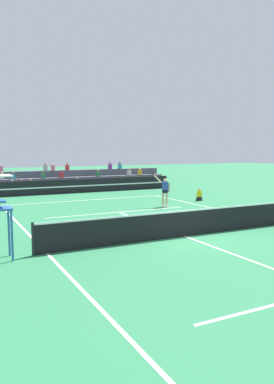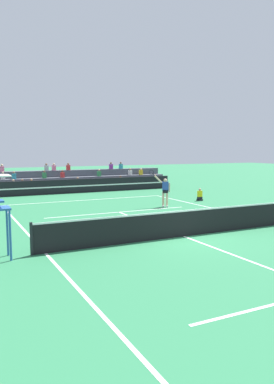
# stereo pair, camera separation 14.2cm
# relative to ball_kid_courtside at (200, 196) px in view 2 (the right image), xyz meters

# --- Properties ---
(ground_plane) EXTENTS (120.00, 120.00, 0.00)m
(ground_plane) POSITION_rel_ball_kid_courtside_xyz_m (-6.74, -8.23, -0.33)
(ground_plane) COLOR #2D7A4C
(court_lines) EXTENTS (11.10, 23.90, 0.01)m
(court_lines) POSITION_rel_ball_kid_courtside_xyz_m (-6.74, -8.23, -0.33)
(court_lines) COLOR white
(court_lines) RESTS_ON ground
(tennis_net) EXTENTS (12.00, 0.10, 1.10)m
(tennis_net) POSITION_rel_ball_kid_courtside_xyz_m (-6.74, -8.23, 0.21)
(tennis_net) COLOR black
(tennis_net) RESTS_ON ground
(sponsor_banner_wall) EXTENTS (18.00, 0.26, 1.10)m
(sponsor_banner_wall) POSITION_rel_ball_kid_courtside_xyz_m (-6.74, 8.07, 0.22)
(sponsor_banner_wall) COLOR black
(sponsor_banner_wall) RESTS_ON ground
(bleacher_stand) EXTENTS (19.24, 2.85, 2.28)m
(bleacher_stand) POSITION_rel_ball_kid_courtside_xyz_m (-6.74, 10.61, 0.32)
(bleacher_stand) COLOR #4C515B
(bleacher_stand) RESTS_ON ground
(ball_kid_courtside) EXTENTS (0.30, 0.36, 0.84)m
(ball_kid_courtside) POSITION_rel_ball_kid_courtside_xyz_m (0.00, 0.00, 0.00)
(ball_kid_courtside) COLOR black
(ball_kid_courtside) RESTS_ON ground
(tennis_player) EXTENTS (1.21, 0.72, 2.30)m
(tennis_player) POSITION_rel_ball_kid_courtside_xyz_m (-3.50, -1.27, 0.65)
(tennis_player) COLOR beige
(tennis_player) RESTS_ON ground
(tennis_ball) EXTENTS (0.07, 0.07, 0.07)m
(tennis_ball) POSITION_rel_ball_kid_courtside_xyz_m (-3.97, -6.53, -0.30)
(tennis_ball) COLOR #C6DB33
(tennis_ball) RESTS_ON ground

